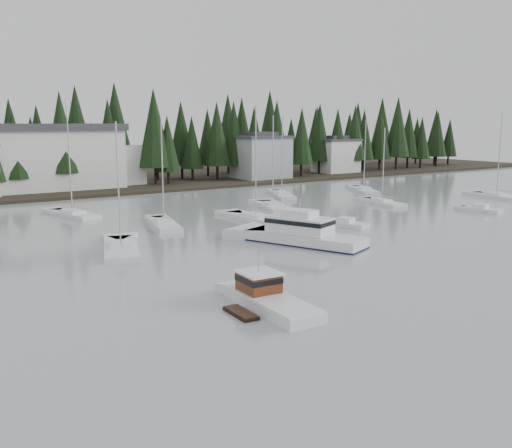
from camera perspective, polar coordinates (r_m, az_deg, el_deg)
The scene contains 18 objects.
far_shore_land at distance 117.98m, azimuth -19.54°, elevation 3.90°, with size 240.00×54.00×1.00m, color black.
conifer_treeline at distance 107.44m, azimuth -18.00°, elevation 3.44°, with size 200.00×22.00×20.00m, color black, non-canonical shape.
house_east_a at distance 115.53m, azimuth 0.53°, elevation 6.80°, with size 10.60×8.48×9.25m.
house_east_b at distance 130.88m, azimuth 7.99°, elevation 6.86°, with size 9.54×7.42×8.25m.
harbor_inn at distance 102.65m, azimuth -19.17°, elevation 6.33°, with size 29.50×11.50×10.90m.
lobster_boat_brown at distance 36.12m, azimuth 1.14°, elevation -7.67°, with size 4.42×8.12×3.93m.
cabin_cruiser_center at distance 54.88m, azimuth 4.73°, elevation -1.21°, with size 7.71×12.32×5.07m.
sailboat_0 at distance 53.22m, azimuth -13.35°, elevation -2.58°, with size 6.10×10.30×12.16m.
sailboat_2 at distance 90.84m, azimuth 2.60°, elevation 2.84°, with size 6.59×10.51×13.05m.
sailboat_3 at distance 74.79m, azimuth -17.87°, elevation 0.83°, with size 4.58×9.60×15.00m.
sailboat_4 at distance 68.15m, azimuth -0.02°, elevation 0.44°, with size 2.98×10.57×14.09m.
sailboat_5 at distance 98.85m, azimuth 10.71°, elevation 3.26°, with size 7.48×10.73×12.61m.
sailboat_7 at distance 78.15m, azimuth 1.70°, elevation 1.67°, with size 5.89×9.99×13.01m.
sailboat_9 at distance 65.04m, azimuth -9.19°, elevation -0.16°, with size 4.77×9.60×12.21m.
sailboat_10 at distance 83.75m, azimuth 12.49°, elevation 2.00°, with size 3.96×8.76×11.36m.
sailboat_11 at distance 96.41m, azimuth 22.89°, elevation 2.48°, with size 4.29×9.16×13.83m.
runabout_1 at distance 64.89m, azimuth 8.96°, elevation -0.11°, with size 3.70×5.50×1.42m.
runabout_2 at distance 80.49m, azimuth 21.53°, elevation 1.26°, with size 3.20×5.68×1.42m.
Camera 1 is at (-30.16, -16.48, 11.43)m, focal length 40.00 mm.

